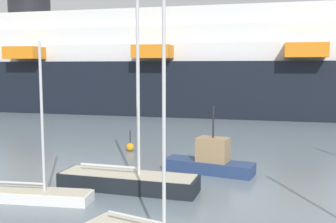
{
  "coord_description": "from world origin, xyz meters",
  "views": [
    {
      "loc": [
        6.87,
        -9.0,
        6.04
      ],
      "look_at": [
        0.0,
        13.55,
        3.42
      ],
      "focal_mm": 43.18,
      "sensor_mm": 36.0,
      "label": 1
    }
  ],
  "objects_px": {
    "sailboat_1": "(36,193)",
    "fishing_boat_1": "(210,161)",
    "channel_buoy_0": "(130,147)",
    "sailboat_3": "(128,179)",
    "cruise_ship": "(170,66)"
  },
  "relations": [
    {
      "from": "sailboat_1",
      "to": "fishing_boat_1",
      "type": "height_order",
      "value": "sailboat_1"
    },
    {
      "from": "sailboat_1",
      "to": "fishing_boat_1",
      "type": "xyz_separation_m",
      "value": [
        6.55,
        7.16,
        0.33
      ]
    },
    {
      "from": "sailboat_1",
      "to": "channel_buoy_0",
      "type": "height_order",
      "value": "sailboat_1"
    },
    {
      "from": "channel_buoy_0",
      "to": "cruise_ship",
      "type": "xyz_separation_m",
      "value": [
        -5.3,
        27.46,
        5.8
      ]
    },
    {
      "from": "sailboat_1",
      "to": "fishing_boat_1",
      "type": "relative_size",
      "value": 1.34
    },
    {
      "from": "sailboat_3",
      "to": "fishing_boat_1",
      "type": "bearing_deg",
      "value": 52.85
    },
    {
      "from": "sailboat_1",
      "to": "cruise_ship",
      "type": "height_order",
      "value": "cruise_ship"
    },
    {
      "from": "sailboat_3",
      "to": "channel_buoy_0",
      "type": "height_order",
      "value": "sailboat_3"
    },
    {
      "from": "sailboat_1",
      "to": "sailboat_3",
      "type": "xyz_separation_m",
      "value": [
        3.33,
        2.78,
        0.19
      ]
    },
    {
      "from": "sailboat_3",
      "to": "channel_buoy_0",
      "type": "relative_size",
      "value": 7.14
    },
    {
      "from": "sailboat_1",
      "to": "channel_buoy_0",
      "type": "relative_size",
      "value": 4.76
    },
    {
      "from": "sailboat_1",
      "to": "fishing_boat_1",
      "type": "distance_m",
      "value": 9.71
    },
    {
      "from": "fishing_boat_1",
      "to": "cruise_ship",
      "type": "relative_size",
      "value": 0.04
    },
    {
      "from": "sailboat_3",
      "to": "channel_buoy_0",
      "type": "xyz_separation_m",
      "value": [
        -3.4,
        8.55,
        -0.25
      ]
    },
    {
      "from": "channel_buoy_0",
      "to": "fishing_boat_1",
      "type": "bearing_deg",
      "value": -32.2
    }
  ]
}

